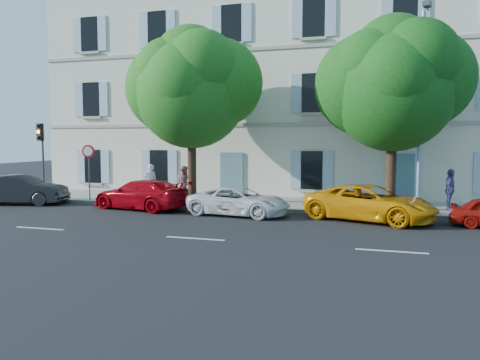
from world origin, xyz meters
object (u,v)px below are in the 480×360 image
(car_yellow_supercar, at_px, (370,203))
(tree_left, at_px, (191,93))
(pedestrian_b, at_px, (184,184))
(tree_right, at_px, (393,91))
(road_sign, at_px, (89,160))
(car_red_coupe, at_px, (141,194))
(pedestrian_a, at_px, (151,181))
(car_white_coupe, at_px, (239,201))
(street_lamp, at_px, (421,99))
(pedestrian_c, at_px, (450,190))
(traffic_light, at_px, (41,144))
(car_dark_sedan, at_px, (21,190))

(car_yellow_supercar, bearing_deg, tree_left, 97.03)
(pedestrian_b, bearing_deg, tree_right, -160.83)
(tree_left, relative_size, road_sign, 2.92)
(car_red_coupe, bearing_deg, pedestrian_a, -148.93)
(car_white_coupe, distance_m, tree_right, 7.97)
(car_white_coupe, height_order, street_lamp, street_lamp)
(tree_right, distance_m, pedestrian_a, 12.61)
(tree_right, height_order, pedestrian_b, tree_right)
(car_yellow_supercar, bearing_deg, pedestrian_c, -29.33)
(car_white_coupe, relative_size, pedestrian_c, 2.43)
(car_red_coupe, xyz_separation_m, tree_right, (10.92, 1.80, 4.55))
(tree_right, height_order, traffic_light, tree_right)
(street_lamp, bearing_deg, pedestrian_a, 174.29)
(car_dark_sedan, distance_m, tree_right, 18.09)
(car_red_coupe, height_order, street_lamp, street_lamp)
(tree_right, xyz_separation_m, street_lamp, (1.09, -0.36, -0.39))
(car_dark_sedan, xyz_separation_m, traffic_light, (-0.25, 1.85, 2.24))
(traffic_light, bearing_deg, car_yellow_supercar, -6.04)
(tree_left, distance_m, street_lamp, 10.15)
(car_dark_sedan, bearing_deg, pedestrian_b, -87.56)
(car_white_coupe, height_order, traffic_light, traffic_light)
(car_dark_sedan, distance_m, pedestrian_b, 8.07)
(tree_right, xyz_separation_m, road_sign, (-14.56, -0.48, -3.08))
(car_red_coupe, xyz_separation_m, car_yellow_supercar, (10.13, -0.18, 0.02))
(tree_right, bearing_deg, street_lamp, -18.20)
(car_dark_sedan, relative_size, pedestrian_c, 2.48)
(road_sign, bearing_deg, traffic_light, 174.73)
(car_red_coupe, bearing_deg, tree_right, 111.58)
(car_red_coupe, height_order, tree_right, tree_right)
(traffic_light, bearing_deg, pedestrian_c, 3.13)
(car_white_coupe, bearing_deg, car_dark_sedan, 95.98)
(tree_right, distance_m, traffic_light, 17.80)
(pedestrian_b, xyz_separation_m, pedestrian_c, (12.15, 0.60, 0.01))
(tree_left, relative_size, pedestrian_a, 4.59)
(car_dark_sedan, height_order, pedestrian_b, pedestrian_b)
(pedestrian_c, bearing_deg, road_sign, 109.02)
(tree_left, height_order, road_sign, tree_left)
(tree_left, bearing_deg, car_yellow_supercar, -12.06)
(tree_right, relative_size, street_lamp, 0.96)
(car_white_coupe, relative_size, street_lamp, 0.52)
(car_white_coupe, distance_m, tree_left, 5.94)
(car_white_coupe, distance_m, street_lamp, 8.55)
(traffic_light, distance_m, street_lamp, 18.84)
(car_white_coupe, xyz_separation_m, car_yellow_supercar, (5.32, 0.20, 0.10))
(tree_left, bearing_deg, car_white_coupe, -33.77)
(traffic_light, bearing_deg, tree_left, -0.14)
(car_red_coupe, relative_size, tree_left, 0.58)
(pedestrian_b, bearing_deg, car_red_coupe, 80.52)
(car_red_coupe, xyz_separation_m, pedestrian_c, (13.39, 2.71, 0.35))
(road_sign, relative_size, pedestrian_a, 1.57)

